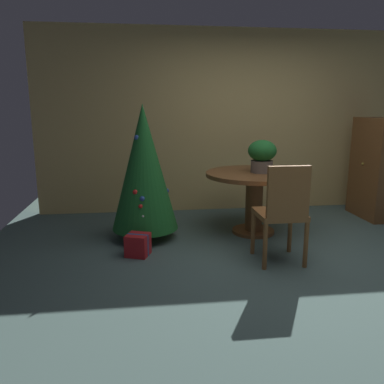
# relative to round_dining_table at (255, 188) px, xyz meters

# --- Properties ---
(ground_plane) EXTENTS (6.60, 6.60, 0.00)m
(ground_plane) POSITION_rel_round_dining_table_xyz_m (0.18, -0.98, -0.56)
(ground_plane) COLOR #4C6660
(back_wall_panel) EXTENTS (6.00, 0.10, 2.60)m
(back_wall_panel) POSITION_rel_round_dining_table_xyz_m (0.18, 1.22, 0.74)
(back_wall_panel) COLOR tan
(back_wall_panel) RESTS_ON ground_plane
(round_dining_table) EXTENTS (1.18, 1.18, 0.75)m
(round_dining_table) POSITION_rel_round_dining_table_xyz_m (0.00, 0.00, 0.00)
(round_dining_table) COLOR brown
(round_dining_table) RESTS_ON ground_plane
(flower_vase) EXTENTS (0.34, 0.34, 0.38)m
(flower_vase) POSITION_rel_round_dining_table_xyz_m (0.08, -0.01, 0.40)
(flower_vase) COLOR #665B51
(flower_vase) RESTS_ON round_dining_table
(wooden_chair_near) EXTENTS (0.45, 0.46, 0.99)m
(wooden_chair_near) POSITION_rel_round_dining_table_xyz_m (0.00, -0.97, -0.01)
(wooden_chair_near) COLOR brown
(wooden_chair_near) RESTS_ON ground_plane
(holiday_tree) EXTENTS (0.76, 0.76, 1.55)m
(holiday_tree) POSITION_rel_round_dining_table_xyz_m (-1.31, -0.04, 0.28)
(holiday_tree) COLOR brown
(holiday_tree) RESTS_ON ground_plane
(gift_box_red) EXTENTS (0.28, 0.28, 0.23)m
(gift_box_red) POSITION_rel_round_dining_table_xyz_m (-1.40, -0.58, -0.45)
(gift_box_red) COLOR red
(gift_box_red) RESTS_ON ground_plane
(wooden_cabinet) EXTENTS (0.45, 0.74, 1.37)m
(wooden_cabinet) POSITION_rel_round_dining_table_xyz_m (1.88, 0.49, 0.13)
(wooden_cabinet) COLOR brown
(wooden_cabinet) RESTS_ON ground_plane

